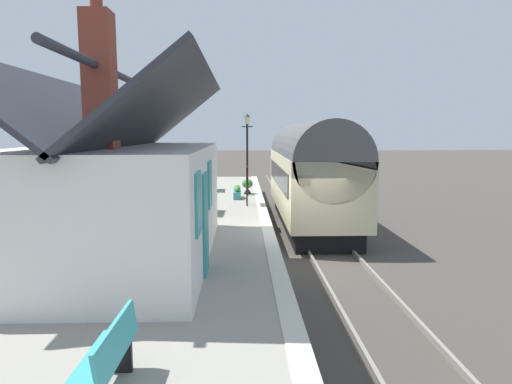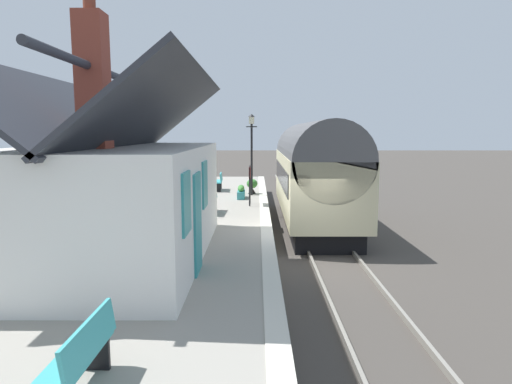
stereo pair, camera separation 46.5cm
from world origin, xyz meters
name	(u,v)px [view 1 (the left image)]	position (x,y,z in m)	size (l,w,h in m)	color
ground_plane	(306,262)	(0.00, 0.00, 0.00)	(160.00, 160.00, 0.00)	#423D38
platform	(167,247)	(0.00, 4.22, 0.49)	(32.00, 6.44, 0.98)	gray
platform_edge_coping	(268,230)	(0.00, 1.18, 0.99)	(32.00, 0.36, 0.02)	beige
rail_near	(359,259)	(0.00, -1.62, 0.07)	(52.00, 0.08, 0.14)	gray
rail_far	(312,259)	(0.00, -0.18, 0.07)	(52.00, 0.08, 0.14)	gray
train	(311,173)	(5.23, -0.90, 2.22)	(9.86, 2.73, 4.32)	black
station_building	(121,197)	(-2.82, 4.74, 2.43)	(7.75, 4.28, 5.63)	white
bench_near_building	(107,358)	(-8.43, 3.44, 1.45)	(1.41, 0.46, 0.88)	teal
bench_platform_end	(214,181)	(9.13, 3.38, 1.45)	(1.42, 0.49, 0.88)	teal
bench_mid_platform	(209,200)	(2.87, 3.16, 1.45)	(1.42, 0.49, 0.88)	teal
planter_bench_left	(170,200)	(3.29, 4.62, 1.41)	(0.62, 0.62, 0.86)	#9E5138
planter_under_sign	(247,186)	(7.90, 1.70, 1.36)	(0.51, 0.51, 0.71)	black
planter_edge_near	(183,180)	(11.64, 5.22, 1.25)	(0.78, 0.32, 0.57)	#9E5138
planter_by_door	(237,192)	(6.52, 2.17, 1.26)	(1.10, 0.32, 0.59)	teal
lamp_post_platform	(247,139)	(7.46, 1.71, 3.58)	(0.32, 0.50, 3.74)	black
station_sign_board	(247,176)	(4.70, 1.76, 2.17)	(0.96, 0.06, 1.57)	black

